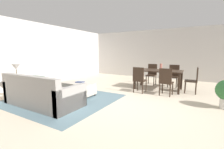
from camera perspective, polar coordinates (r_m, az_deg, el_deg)
name	(u,v)px	position (r m, az deg, el deg)	size (l,w,h in m)	color
ground_plane	(128,104)	(4.35, 6.11, -10.98)	(10.80, 10.80, 0.00)	beige
wall_back	(166,54)	(8.92, 19.43, 7.20)	(9.00, 0.12, 2.70)	beige
wall_left	(39,54)	(7.48, -25.51, 6.79)	(0.12, 11.00, 2.70)	beige
area_rug	(63,99)	(5.00, -17.79, -8.72)	(3.00, 2.80, 0.01)	slate
couch	(42,95)	(4.61, -24.64, -6.87)	(2.19, 1.00, 0.86)	gray
ottoman_table	(78,88)	(5.28, -12.52, -4.95)	(1.14, 0.57, 0.43)	#B7AD9E
side_table	(17,84)	(5.81, -31.83, -2.90)	(0.40, 0.40, 0.55)	olive
table_lamp	(16,67)	(5.74, -32.22, 2.24)	(0.26, 0.26, 0.52)	brown
dining_table	(158,72)	(6.18, 16.87, 0.80)	(1.73, 0.92, 0.76)	#332319
dining_chair_near_left	(139,78)	(5.51, 10.13, -1.42)	(0.42, 0.42, 0.92)	#332319
dining_chair_near_right	(166,80)	(5.34, 19.49, -2.07)	(0.43, 0.43, 0.92)	#332319
dining_chair_far_left	(152,73)	(7.07, 14.64, 0.53)	(0.40, 0.40, 0.92)	#332319
dining_chair_far_right	(174,74)	(6.90, 22.02, 0.02)	(0.42, 0.42, 0.92)	#332319
dining_chair_head_east	(194,79)	(6.07, 28.24, -1.40)	(0.41, 0.41, 0.92)	#332319
vase_centerpiece	(161,67)	(6.15, 17.82, 2.74)	(0.09, 0.09, 0.25)	#B26659
book_on_ottoman	(80,82)	(5.26, -11.88, -2.76)	(0.26, 0.20, 0.03)	#3F4C72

